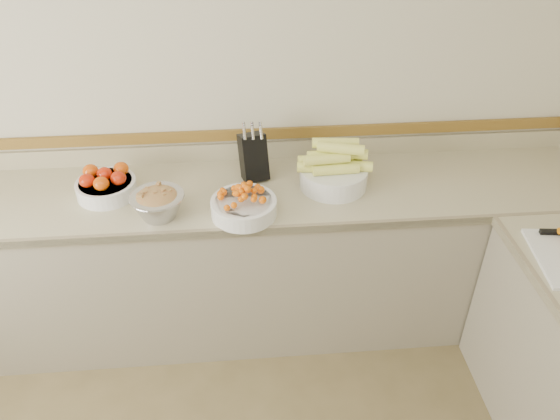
{
  "coord_description": "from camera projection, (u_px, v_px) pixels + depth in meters",
  "views": [
    {
      "loc": [
        0.18,
        -0.61,
        2.4
      ],
      "look_at": [
        0.35,
        1.35,
        1.0
      ],
      "focal_mm": 35.0,
      "sensor_mm": 36.0,
      "label": 1
    }
  ],
  "objects": [
    {
      "name": "back_wall",
      "position": [
        200.0,
        91.0,
        2.75
      ],
      "size": [
        4.0,
        0.0,
        4.0
      ],
      "primitive_type": "plane",
      "rotation": [
        1.57,
        0.0,
        0.0
      ],
      "color": "beige",
      "rests_on": "ground_plane"
    },
    {
      "name": "counter_back",
      "position": [
        211.0,
        260.0,
        2.97
      ],
      "size": [
        4.0,
        0.65,
        1.08
      ],
      "color": "tan",
      "rests_on": "ground_plane"
    },
    {
      "name": "knife_block",
      "position": [
        253.0,
        156.0,
        2.76
      ],
      "size": [
        0.16,
        0.18,
        0.31
      ],
      "color": "black",
      "rests_on": "counter_back"
    },
    {
      "name": "tomato_bowl",
      "position": [
        106.0,
        185.0,
        2.66
      ],
      "size": [
        0.29,
        0.29,
        0.14
      ],
      "color": "white",
      "rests_on": "counter_back"
    },
    {
      "name": "cherry_tomato_bowl",
      "position": [
        244.0,
        205.0,
        2.53
      ],
      "size": [
        0.31,
        0.31,
        0.17
      ],
      "color": "white",
      "rests_on": "counter_back"
    },
    {
      "name": "corn_bowl",
      "position": [
        334.0,
        170.0,
        2.71
      ],
      "size": [
        0.38,
        0.34,
        0.25
      ],
      "color": "white",
      "rests_on": "counter_back"
    },
    {
      "name": "rhubarb_bowl",
      "position": [
        158.0,
        203.0,
        2.51
      ],
      "size": [
        0.25,
        0.25,
        0.14
      ],
      "color": "#B2B2BA",
      "rests_on": "counter_back"
    }
  ]
}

